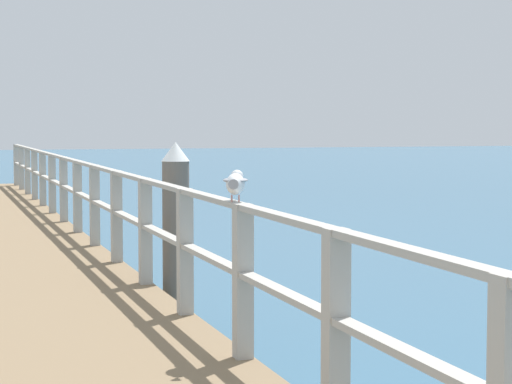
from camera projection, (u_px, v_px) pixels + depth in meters
The scene contains 3 objects.
pier_railing at pixel (95, 196), 12.93m from camera, with size 0.12×26.35×1.06m.
dock_piling_far at pixel (176, 233), 10.22m from camera, with size 0.29×0.29×1.91m.
seagull_foreground at pixel (236, 183), 6.84m from camera, with size 0.24×0.46×0.21m.
Camera 1 is at (-0.61, 1.00, 2.11)m, focal length 69.16 mm.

